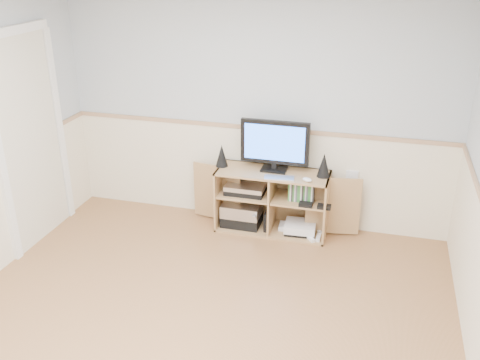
# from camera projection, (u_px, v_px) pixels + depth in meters

# --- Properties ---
(room) EXTENTS (4.04, 4.54, 2.54)m
(room) POSITION_uv_depth(u_px,v_px,m) (171.00, 195.00, 3.49)
(room) COLOR #A7704A
(room) RESTS_ON ground
(media_cabinet) EXTENTS (1.76, 0.42, 0.65)m
(media_cabinet) POSITION_uv_depth(u_px,v_px,m) (273.00, 199.00, 5.49)
(media_cabinet) COLOR tan
(media_cabinet) RESTS_ON floor
(monitor) EXTENTS (0.68, 0.18, 0.52)m
(monitor) POSITION_uv_depth(u_px,v_px,m) (275.00, 144.00, 5.25)
(monitor) COLOR black
(monitor) RESTS_ON media_cabinet
(speaker_left) EXTENTS (0.12, 0.12, 0.23)m
(speaker_left) POSITION_uv_depth(u_px,v_px,m) (222.00, 155.00, 5.42)
(speaker_left) COLOR black
(speaker_left) RESTS_ON media_cabinet
(speaker_right) EXTENTS (0.13, 0.13, 0.24)m
(speaker_right) POSITION_uv_depth(u_px,v_px,m) (324.00, 165.00, 5.17)
(speaker_right) COLOR black
(speaker_right) RESTS_ON media_cabinet
(keyboard) EXTENTS (0.30, 0.15, 0.01)m
(keyboard) POSITION_uv_depth(u_px,v_px,m) (279.00, 178.00, 5.17)
(keyboard) COLOR silver
(keyboard) RESTS_ON media_cabinet
(mouse) EXTENTS (0.11, 0.10, 0.04)m
(mouse) POSITION_uv_depth(u_px,v_px,m) (307.00, 180.00, 5.10)
(mouse) COLOR white
(mouse) RESTS_ON media_cabinet
(av_components) EXTENTS (0.50, 0.30, 0.47)m
(av_components) POSITION_uv_depth(u_px,v_px,m) (243.00, 207.00, 5.56)
(av_components) COLOR black
(av_components) RESTS_ON media_cabinet
(game_consoles) EXTENTS (0.45, 0.30, 0.11)m
(game_consoles) POSITION_uv_depth(u_px,v_px,m) (299.00, 228.00, 5.47)
(game_consoles) COLOR white
(game_consoles) RESTS_ON media_cabinet
(game_cases) EXTENTS (0.25, 0.13, 0.19)m
(game_cases) POSITION_uv_depth(u_px,v_px,m) (302.00, 191.00, 5.29)
(game_cases) COLOR #3F8C3F
(game_cases) RESTS_ON media_cabinet
(wall_outlet) EXTENTS (0.12, 0.03, 0.12)m
(wall_outlet) POSITION_uv_depth(u_px,v_px,m) (352.00, 176.00, 5.35)
(wall_outlet) COLOR white
(wall_outlet) RESTS_ON wall_back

